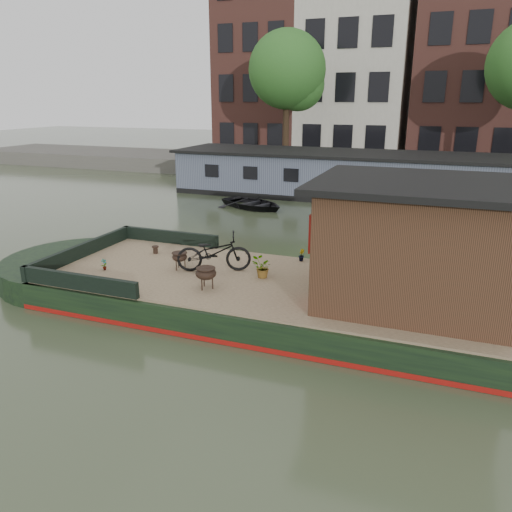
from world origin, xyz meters
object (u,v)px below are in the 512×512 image
(dinghy, at_px, (253,200))
(brazier_rear, at_px, (180,261))
(cabin, at_px, (416,242))
(bicycle, at_px, (214,252))
(brazier_front, at_px, (206,278))

(dinghy, bearing_deg, brazier_rear, -145.45)
(brazier_rear, relative_size, dinghy, 0.13)
(cabin, relative_size, bicycle, 2.31)
(brazier_front, bearing_deg, cabin, 12.25)
(bicycle, xyz_separation_m, brazier_front, (0.34, -1.11, -0.22))
(dinghy, bearing_deg, cabin, -120.68)
(bicycle, height_order, brazier_front, bicycle)
(dinghy, bearing_deg, brazier_front, -140.69)
(brazier_rear, bearing_deg, cabin, -0.15)
(cabin, relative_size, dinghy, 1.28)
(bicycle, relative_size, brazier_rear, 4.14)
(cabin, height_order, bicycle, cabin)
(cabin, distance_m, brazier_rear, 5.39)
(cabin, xyz_separation_m, dinghy, (-7.30, 9.99, -1.56))
(cabin, bearing_deg, dinghy, 126.16)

